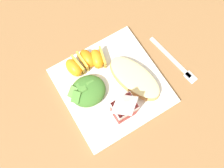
{
  "coord_description": "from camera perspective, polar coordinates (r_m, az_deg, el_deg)",
  "views": [
    {
      "loc": [
        0.11,
        0.19,
        0.68
      ],
      "look_at": [
        0.0,
        0.0,
        0.03
      ],
      "focal_mm": 39.4,
      "sensor_mm": 36.0,
      "label": 1
    }
  ],
  "objects": [
    {
      "name": "orange_wedge_rear",
      "position": [
        0.71,
        -8.74,
        3.82
      ],
      "size": [
        0.05,
        0.06,
        0.04
      ],
      "color": "orange",
      "rests_on": "white_plate"
    },
    {
      "name": "ground",
      "position": [
        0.72,
        0.0,
        -0.65
      ],
      "size": [
        3.0,
        3.0,
        0.0
      ],
      "primitive_type": "plane",
      "color": "olive"
    },
    {
      "name": "orange_wedge_middle",
      "position": [
        0.71,
        -5.86,
        5.85
      ],
      "size": [
        0.04,
        0.06,
        0.04
      ],
      "color": "orange",
      "rests_on": "white_plate"
    },
    {
      "name": "green_salad_pile",
      "position": [
        0.68,
        -5.63,
        -1.62
      ],
      "size": [
        0.11,
        0.09,
        0.05
      ],
      "color": "#3D7028",
      "rests_on": "white_plate"
    },
    {
      "name": "white_plate",
      "position": [
        0.71,
        0.0,
        -0.46
      ],
      "size": [
        0.28,
        0.28,
        0.02
      ],
      "primitive_type": "cube",
      "color": "white",
      "rests_on": "ground"
    },
    {
      "name": "metal_fork",
      "position": [
        0.76,
        14.66,
        4.78
      ],
      "size": [
        0.05,
        0.19,
        0.01
      ],
      "color": "silver",
      "rests_on": "ground"
    },
    {
      "name": "milk_carton",
      "position": [
        0.62,
        2.85,
        -5.5
      ],
      "size": [
        0.06,
        0.05,
        0.11
      ],
      "color": "#B7332D",
      "rests_on": "white_plate"
    },
    {
      "name": "orange_wedge_front",
      "position": [
        0.71,
        -3.32,
        5.93
      ],
      "size": [
        0.05,
        0.07,
        0.04
      ],
      "color": "orange",
      "rests_on": "white_plate"
    },
    {
      "name": "cheesy_pizza_bread",
      "position": [
        0.69,
        5.2,
        1.25
      ],
      "size": [
        0.13,
        0.19,
        0.04
      ],
      "color": "tan",
      "rests_on": "white_plate"
    }
  ]
}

